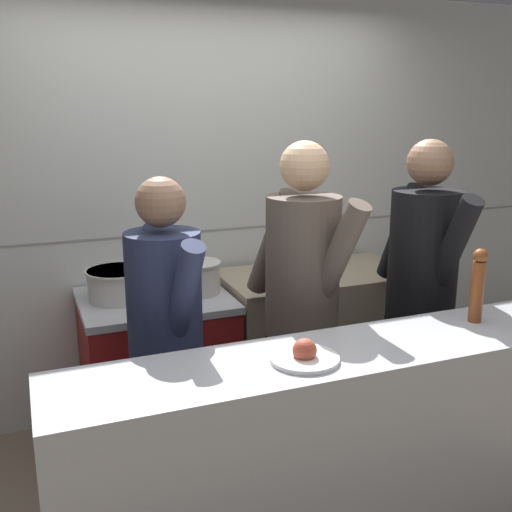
{
  "coord_description": "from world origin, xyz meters",
  "views": [
    {
      "loc": [
        -1.06,
        -2.1,
        1.92
      ],
      "look_at": [
        0.05,
        0.71,
        1.15
      ],
      "focal_mm": 42.0,
      "sensor_mm": 36.0,
      "label": 1
    }
  ],
  "objects_px": {
    "plated_dish_main": "(304,355)",
    "chef_head_cook": "(166,339)",
    "oven_range": "(158,369)",
    "chef_sous": "(302,303)",
    "stock_pot": "(118,283)",
    "chef_line": "(421,290)",
    "sauce_pot": "(197,276)",
    "pepper_mill": "(478,284)"
  },
  "relations": [
    {
      "from": "stock_pot",
      "to": "chef_line",
      "type": "distance_m",
      "value": 1.63
    },
    {
      "from": "chef_head_cook",
      "to": "chef_sous",
      "type": "xyz_separation_m",
      "value": [
        0.69,
        0.03,
        0.07
      ]
    },
    {
      "from": "sauce_pot",
      "to": "plated_dish_main",
      "type": "distance_m",
      "value": 1.32
    },
    {
      "from": "sauce_pot",
      "to": "oven_range",
      "type": "bearing_deg",
      "value": 178.54
    },
    {
      "from": "pepper_mill",
      "to": "sauce_pot",
      "type": "bearing_deg",
      "value": 126.46
    },
    {
      "from": "sauce_pot",
      "to": "chef_line",
      "type": "height_order",
      "value": "chef_line"
    },
    {
      "from": "pepper_mill",
      "to": "stock_pot",
      "type": "bearing_deg",
      "value": 136.71
    },
    {
      "from": "oven_range",
      "to": "plated_dish_main",
      "type": "bearing_deg",
      "value": -78.23
    },
    {
      "from": "sauce_pot",
      "to": "chef_sous",
      "type": "height_order",
      "value": "chef_sous"
    },
    {
      "from": "stock_pot",
      "to": "pepper_mill",
      "type": "xyz_separation_m",
      "value": [
        1.35,
        -1.27,
        0.2
      ]
    },
    {
      "from": "chef_head_cook",
      "to": "chef_sous",
      "type": "bearing_deg",
      "value": -8.03
    },
    {
      "from": "chef_line",
      "to": "sauce_pot",
      "type": "bearing_deg",
      "value": 145.9
    },
    {
      "from": "oven_range",
      "to": "pepper_mill",
      "type": "relative_size",
      "value": 2.66
    },
    {
      "from": "stock_pot",
      "to": "pepper_mill",
      "type": "relative_size",
      "value": 1.06
    },
    {
      "from": "pepper_mill",
      "to": "chef_line",
      "type": "distance_m",
      "value": 0.57
    },
    {
      "from": "plated_dish_main",
      "to": "pepper_mill",
      "type": "relative_size",
      "value": 0.79
    },
    {
      "from": "plated_dish_main",
      "to": "chef_line",
      "type": "height_order",
      "value": "chef_line"
    },
    {
      "from": "chef_line",
      "to": "chef_sous",
      "type": "bearing_deg",
      "value": 178.21
    },
    {
      "from": "stock_pot",
      "to": "sauce_pot",
      "type": "xyz_separation_m",
      "value": [
        0.44,
        -0.04,
        0.01
      ]
    },
    {
      "from": "plated_dish_main",
      "to": "chef_sous",
      "type": "bearing_deg",
      "value": 64.78
    },
    {
      "from": "oven_range",
      "to": "sauce_pot",
      "type": "bearing_deg",
      "value": -1.46
    },
    {
      "from": "plated_dish_main",
      "to": "chef_line",
      "type": "distance_m",
      "value": 1.17
    },
    {
      "from": "chef_sous",
      "to": "chef_line",
      "type": "height_order",
      "value": "chef_sous"
    },
    {
      "from": "pepper_mill",
      "to": "chef_head_cook",
      "type": "relative_size",
      "value": 0.2
    },
    {
      "from": "pepper_mill",
      "to": "chef_sous",
      "type": "relative_size",
      "value": 0.19
    },
    {
      "from": "oven_range",
      "to": "chef_sous",
      "type": "distance_m",
      "value": 1.05
    },
    {
      "from": "chef_head_cook",
      "to": "oven_range",
      "type": "bearing_deg",
      "value": 71.51
    },
    {
      "from": "chef_head_cook",
      "to": "chef_line",
      "type": "distance_m",
      "value": 1.37
    },
    {
      "from": "oven_range",
      "to": "chef_sous",
      "type": "xyz_separation_m",
      "value": [
        0.58,
        -0.68,
        0.54
      ]
    },
    {
      "from": "plated_dish_main",
      "to": "pepper_mill",
      "type": "distance_m",
      "value": 0.89
    },
    {
      "from": "sauce_pot",
      "to": "chef_head_cook",
      "type": "relative_size",
      "value": 0.17
    },
    {
      "from": "chef_sous",
      "to": "plated_dish_main",
      "type": "bearing_deg",
      "value": -135.12
    },
    {
      "from": "oven_range",
      "to": "pepper_mill",
      "type": "bearing_deg",
      "value": -46.82
    },
    {
      "from": "oven_range",
      "to": "chef_head_cook",
      "type": "relative_size",
      "value": 0.54
    },
    {
      "from": "oven_range",
      "to": "chef_line",
      "type": "height_order",
      "value": "chef_line"
    },
    {
      "from": "chef_line",
      "to": "plated_dish_main",
      "type": "bearing_deg",
      "value": -147.24
    },
    {
      "from": "oven_range",
      "to": "sauce_pot",
      "type": "height_order",
      "value": "sauce_pot"
    },
    {
      "from": "sauce_pot",
      "to": "plated_dish_main",
      "type": "bearing_deg",
      "value": -88.82
    },
    {
      "from": "plated_dish_main",
      "to": "stock_pot",
      "type": "bearing_deg",
      "value": 108.91
    },
    {
      "from": "plated_dish_main",
      "to": "chef_head_cook",
      "type": "height_order",
      "value": "chef_head_cook"
    },
    {
      "from": "chef_sous",
      "to": "chef_head_cook",
      "type": "bearing_deg",
      "value": 162.42
    },
    {
      "from": "chef_sous",
      "to": "chef_line",
      "type": "xyz_separation_m",
      "value": [
        0.68,
        -0.03,
        -0.0
      ]
    }
  ]
}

